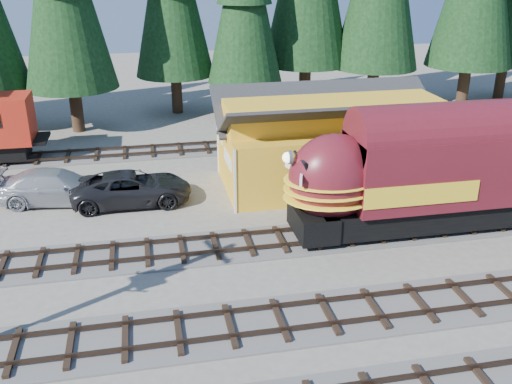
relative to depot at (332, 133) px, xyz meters
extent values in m
plane|color=#6B665B|center=(0.00, -10.50, -2.96)|extent=(120.00, 120.00, 0.00)
cube|color=#4C4947|center=(-10.00, 7.50, -2.92)|extent=(32.00, 3.20, 0.08)
cube|color=#38281E|center=(-10.00, 6.78, -2.71)|extent=(32.00, 0.08, 0.16)
cube|color=#38281E|center=(-10.00, 8.22, -2.71)|extent=(32.00, 0.08, 0.16)
cube|color=gold|center=(0.00, 0.00, -1.26)|extent=(12.00, 6.00, 3.40)
cube|color=gold|center=(0.00, 0.00, 1.16)|extent=(11.88, 3.30, 1.44)
cube|color=white|center=(-6.04, -1.00, -0.76)|extent=(0.06, 2.40, 0.60)
cube|color=black|center=(4.81, -6.50, -2.04)|extent=(15.25, 2.73, 1.18)
cube|color=#5A141D|center=(5.67, -6.50, 0.15)|extent=(13.91, 3.21, 3.21)
ellipsoid|color=#5A141D|center=(-2.14, -6.50, 0.04)|extent=(4.07, 3.15, 3.96)
sphere|color=white|center=(-4.26, -6.50, 1.11)|extent=(0.47, 0.47, 0.47)
imported|color=black|center=(-11.10, -0.68, -2.10)|extent=(6.19, 2.86, 1.72)
imported|color=#A1A3A8|center=(-15.00, 0.25, -2.08)|extent=(6.35, 3.17, 1.77)
camera|label=1|loc=(-10.21, -28.95, 9.24)|focal=40.00mm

